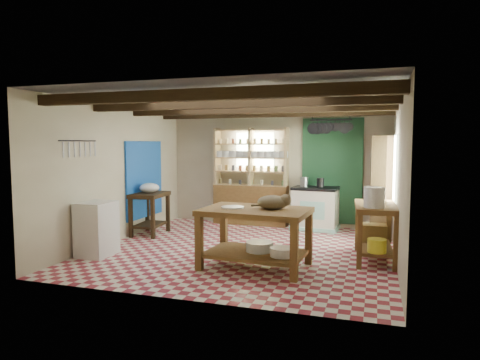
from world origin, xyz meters
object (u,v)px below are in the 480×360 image
(work_table, at_px, (255,238))
(right_counter, at_px, (375,232))
(stove, at_px, (315,208))
(cat, at_px, (273,202))
(prep_table, at_px, (150,214))
(white_cabinet, at_px, (97,229))

(work_table, xyz_separation_m, right_counter, (1.71, 0.96, 0.00))
(stove, height_order, cat, cat)
(work_table, height_order, prep_table, work_table)
(cat, bearing_deg, prep_table, 146.15)
(work_table, distance_m, stove, 3.12)
(work_table, xyz_separation_m, stove, (0.47, 3.08, 0.02))
(white_cabinet, bearing_deg, right_counter, 14.01)
(stove, relative_size, white_cabinet, 1.05)
(work_table, distance_m, prep_table, 3.09)
(prep_table, relative_size, white_cabinet, 0.96)
(work_table, bearing_deg, white_cabinet, -173.04)
(work_table, relative_size, cat, 3.43)
(work_table, relative_size, white_cabinet, 1.75)
(right_counter, relative_size, cat, 2.74)
(cat, bearing_deg, stove, 79.62)
(stove, relative_size, prep_table, 1.10)
(right_counter, bearing_deg, work_table, -154.63)
(work_table, distance_m, white_cabinet, 2.69)
(prep_table, height_order, white_cabinet, white_cabinet)
(prep_table, bearing_deg, cat, -31.72)
(prep_table, bearing_deg, work_table, -34.44)
(work_table, height_order, white_cabinet, white_cabinet)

